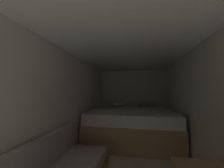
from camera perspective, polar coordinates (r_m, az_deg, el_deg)
ground_plane at (r=2.62m, az=7.42°, el=-32.42°), size 6.70×6.70×0.00m
wall_back at (r=4.67m, az=8.82°, el=-6.53°), size 2.35×0.05×2.02m
wall_left at (r=2.63m, az=-18.96°, el=-8.93°), size 0.05×4.70×2.02m
wall_right at (r=2.52m, az=34.68°, el=-8.79°), size 0.05×4.70×2.02m
ceiling_slab at (r=2.42m, az=7.04°, el=15.29°), size 2.35×4.70×0.05m
bed at (r=3.74m, az=8.47°, el=-16.85°), size 2.13×1.93×0.93m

